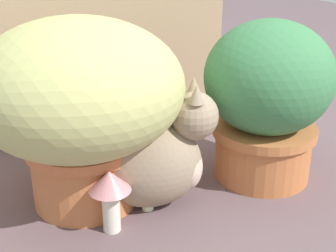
% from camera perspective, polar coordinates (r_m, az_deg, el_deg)
% --- Properties ---
extents(ground_plane, '(6.00, 6.00, 0.00)m').
position_cam_1_polar(ground_plane, '(1.12, -7.39, -10.37)').
color(ground_plane, '#624D52').
extents(cardboard_backdrop, '(1.08, 0.03, 0.72)m').
position_cam_1_polar(cardboard_backdrop, '(1.43, -12.58, 12.31)').
color(cardboard_backdrop, tan).
rests_on(cardboard_backdrop, ground).
extents(grass_planter, '(0.48, 0.48, 0.44)m').
position_cam_1_polar(grass_planter, '(1.06, -10.84, 3.29)').
color(grass_planter, '#C26E3F').
rests_on(grass_planter, ground).
extents(leafy_planter, '(0.32, 0.32, 0.42)m').
position_cam_1_polar(leafy_planter, '(1.19, 12.09, 3.56)').
color(leafy_planter, '#C26C3C').
rests_on(leafy_planter, ground).
extents(cat, '(0.35, 0.27, 0.32)m').
position_cam_1_polar(cat, '(1.08, -1.82, -3.92)').
color(cat, gray).
rests_on(cat, ground).
extents(mushroom_ornament_pink, '(0.09, 0.09, 0.15)m').
position_cam_1_polar(mushroom_ornament_pink, '(1.00, -7.13, -7.75)').
color(mushroom_ornament_pink, silver).
rests_on(mushroom_ornament_pink, ground).
extents(mushroom_ornament_red, '(0.07, 0.07, 0.12)m').
position_cam_1_polar(mushroom_ornament_red, '(1.07, -2.57, -6.40)').
color(mushroom_ornament_red, silver).
rests_on(mushroom_ornament_red, ground).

